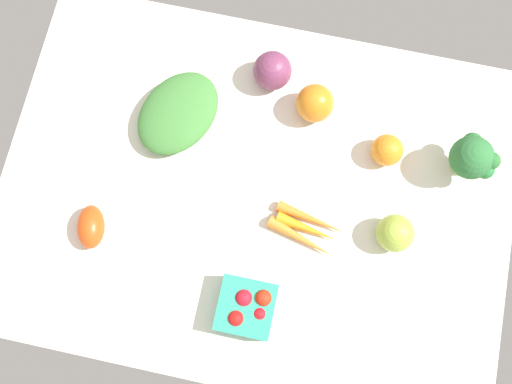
{
  "coord_description": "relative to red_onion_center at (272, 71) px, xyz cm",
  "views": [
    {
      "loc": [
        5.59,
        -26.29,
        117.83
      ],
      "look_at": [
        0.0,
        0.0,
        4.0
      ],
      "focal_mm": 41.03,
      "sensor_mm": 36.0,
      "label": 1
    }
  ],
  "objects": [
    {
      "name": "tablecloth",
      "position": [
        1.96,
        -25.48,
        -5.04
      ],
      "size": [
        104.0,
        76.0,
        2.0
      ],
      "primitive_type": "cube",
      "color": "silver",
      "rests_on": "ground"
    },
    {
      "name": "red_onion_center",
      "position": [
        0.0,
        0.0,
        0.0
      ],
      "size": [
        8.07,
        8.07,
        8.07
      ],
      "primitive_type": "sphere",
      "color": "#753556",
      "rests_on": "tablecloth"
    },
    {
      "name": "heirloom_tomato_green",
      "position": [
        30.18,
        -28.29,
        -0.31
      ],
      "size": [
        7.45,
        7.45,
        7.45
      ],
      "primitive_type": "sphere",
      "color": "#9CB73E",
      "rests_on": "tablecloth"
    },
    {
      "name": "roma_tomato",
      "position": [
        -28.29,
        -39.26,
        -1.38
      ],
      "size": [
        7.29,
        9.71,
        5.32
      ],
      "primitive_type": "ellipsoid",
      "rotation": [
        0.0,
        0.0,
        4.96
      ],
      "color": "#DF4715",
      "rests_on": "tablecloth"
    },
    {
      "name": "broccoli_head",
      "position": [
        41.83,
        -11.35,
        3.46
      ],
      "size": [
        9.43,
        9.65,
        12.11
      ],
      "color": "#A4C182",
      "rests_on": "tablecloth"
    },
    {
      "name": "berry_basket",
      "position": [
        4.95,
        -48.06,
        -1.11
      ],
      "size": [
        10.59,
        10.59,
        6.43
      ],
      "color": "teal",
      "rests_on": "tablecloth"
    },
    {
      "name": "carrot_bunch",
      "position": [
        13.28,
        -30.66,
        -2.82
      ],
      "size": [
        15.99,
        10.13,
        2.54
      ],
      "color": "orange",
      "rests_on": "tablecloth"
    },
    {
      "name": "leafy_greens_clump",
      "position": [
        -17.13,
        -12.71,
        -1.16
      ],
      "size": [
        21.19,
        23.79,
        5.76
      ],
      "primitive_type": "ellipsoid",
      "rotation": [
        0.0,
        0.0,
        4.29
      ],
      "color": "#407F38",
      "rests_on": "tablecloth"
    },
    {
      "name": "bell_pepper_orange",
      "position": [
        9.93,
        -5.23,
        -0.0
      ],
      "size": [
        8.81,
        8.81,
        8.07
      ],
      "primitive_type": "ellipsoid",
      "rotation": [
        0.0,
        0.0,
        6.15
      ],
      "color": "orange",
      "rests_on": "tablecloth"
    },
    {
      "name": "heirloom_tomato_orange",
      "position": [
        26.06,
        -11.78,
        -0.78
      ],
      "size": [
        6.51,
        6.51,
        6.51
      ],
      "primitive_type": "sphere",
      "color": "orange",
      "rests_on": "tablecloth"
    }
  ]
}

